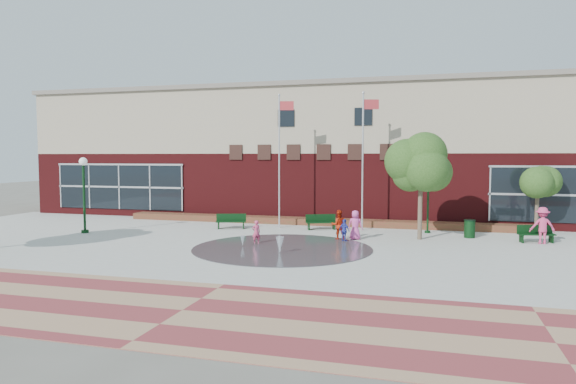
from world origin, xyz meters
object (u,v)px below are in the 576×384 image
(trash_can, at_px, (470,229))
(flagpole_left, at_px, (280,154))
(child_splash, at_px, (256,232))
(bench_left, at_px, (231,224))
(flagpole_right, at_px, (364,153))

(trash_can, bearing_deg, flagpole_left, 174.82)
(flagpole_left, bearing_deg, child_splash, -97.79)
(flagpole_left, distance_m, bench_left, 5.11)
(flagpole_left, distance_m, flagpole_right, 4.95)
(flagpole_left, xyz_separation_m, bench_left, (-2.69, -1.19, -4.18))
(flagpole_left, height_order, trash_can, flagpole_left)
(bench_left, distance_m, child_splash, 5.51)
(flagpole_left, relative_size, bench_left, 4.36)
(bench_left, bearing_deg, trash_can, -16.73)
(flagpole_left, xyz_separation_m, trash_can, (10.75, -0.97, -3.97))
(flagpole_left, distance_m, trash_can, 11.50)
(flagpole_left, height_order, child_splash, flagpole_left)
(flagpole_right, bearing_deg, flagpole_left, 165.37)
(child_splash, bearing_deg, flagpole_right, -164.08)
(flagpole_left, relative_size, child_splash, 6.89)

